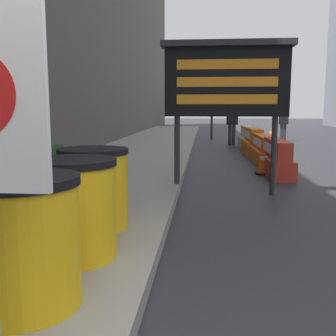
% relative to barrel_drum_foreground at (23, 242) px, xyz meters
% --- Properties ---
extents(barrel_drum_foreground, '(0.78, 0.78, 0.89)m').
position_rel_barrel_drum_foreground_xyz_m(barrel_drum_foreground, '(0.00, 0.00, 0.00)').
color(barrel_drum_foreground, yellow).
rests_on(barrel_drum_foreground, sidewalk_left).
extents(barrel_drum_middle, '(0.78, 0.78, 0.89)m').
position_rel_barrel_drum_foreground_xyz_m(barrel_drum_middle, '(0.04, 0.90, 0.00)').
color(barrel_drum_middle, yellow).
rests_on(barrel_drum_middle, sidewalk_left).
extents(barrel_drum_back, '(0.78, 0.78, 0.89)m').
position_rel_barrel_drum_foreground_xyz_m(barrel_drum_back, '(-0.03, 1.80, 0.00)').
color(barrel_drum_back, yellow).
rests_on(barrel_drum_back, sidewalk_left).
extents(message_board, '(2.21, 0.36, 2.61)m').
position_rel_barrel_drum_foreground_xyz_m(message_board, '(1.56, 4.46, 1.34)').
color(message_board, '#28282B').
rests_on(message_board, ground_plane).
extents(jersey_barrier_red_striped, '(0.51, 1.84, 0.80)m').
position_rel_barrel_drum_foreground_xyz_m(jersey_barrier_red_striped, '(2.82, 6.51, -0.26)').
color(jersey_barrier_red_striped, red).
rests_on(jersey_barrier_red_striped, ground_plane).
extents(jersey_barrier_orange_far, '(0.52, 2.01, 0.76)m').
position_rel_barrel_drum_foreground_xyz_m(jersey_barrier_orange_far, '(2.82, 8.69, -0.28)').
color(jersey_barrier_orange_far, orange).
rests_on(jersey_barrier_orange_far, ground_plane).
extents(jersey_barrier_orange_near, '(0.63, 1.91, 0.85)m').
position_rel_barrel_drum_foreground_xyz_m(jersey_barrier_orange_near, '(2.82, 10.81, -0.24)').
color(jersey_barrier_orange_near, orange).
rests_on(jersey_barrier_orange_near, ground_plane).
extents(jersey_barrier_cream, '(0.57, 1.61, 0.83)m').
position_rel_barrel_drum_foreground_xyz_m(jersey_barrier_cream, '(2.82, 12.87, -0.25)').
color(jersey_barrier_cream, beige).
rests_on(jersey_barrier_cream, ground_plane).
extents(traffic_cone_near, '(0.43, 0.43, 0.76)m').
position_rel_barrel_drum_foreground_xyz_m(traffic_cone_near, '(4.17, 15.46, -0.24)').
color(traffic_cone_near, black).
rests_on(traffic_cone_near, ground_plane).
extents(traffic_cone_mid, '(0.44, 0.44, 0.79)m').
position_rel_barrel_drum_foreground_xyz_m(traffic_cone_mid, '(3.09, 15.26, -0.22)').
color(traffic_cone_mid, black).
rests_on(traffic_cone_mid, ground_plane).
extents(traffic_cone_far, '(0.36, 0.36, 0.64)m').
position_rel_barrel_drum_foreground_xyz_m(traffic_cone_far, '(2.55, 6.64, -0.30)').
color(traffic_cone_far, black).
rests_on(traffic_cone_far, ground_plane).
extents(traffic_light_near_curb, '(0.28, 0.45, 3.52)m').
position_rel_barrel_drum_foreground_xyz_m(traffic_light_near_curb, '(1.54, 16.93, 1.96)').
color(traffic_light_near_curb, '#2D2D30').
rests_on(traffic_light_near_curb, ground_plane).
extents(pedestrian_worker, '(0.46, 0.32, 1.62)m').
position_rel_barrel_drum_foreground_xyz_m(pedestrian_worker, '(4.79, 16.05, 0.35)').
color(pedestrian_worker, '#333338').
rests_on(pedestrian_worker, ground_plane).
extents(pedestrian_passerby, '(0.47, 0.29, 1.75)m').
position_rel_barrel_drum_foreground_xyz_m(pedestrian_passerby, '(2.31, 13.83, 0.42)').
color(pedestrian_passerby, '#333338').
rests_on(pedestrian_passerby, ground_plane).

